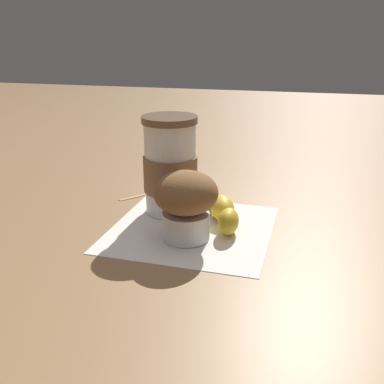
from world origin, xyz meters
The scene contains 6 objects.
ground_plane centered at (0.00, 0.00, 0.00)m, with size 3.00×3.00×0.00m, color #936D47.
paper_napkin centered at (0.00, 0.00, 0.00)m, with size 0.22×0.22×0.00m, color white.
coffee_cup centered at (-0.05, 0.05, 0.07)m, with size 0.08×0.08×0.15m.
muffin centered at (0.00, -0.03, 0.05)m, with size 0.09×0.09×0.09m.
banana centered at (0.03, 0.04, 0.02)m, with size 0.09×0.14×0.04m.
wooden_stirrer centered at (-0.11, 0.12, 0.00)m, with size 0.11×0.01×0.00m, color tan.
Camera 1 is at (0.14, -0.56, 0.27)m, focal length 42.00 mm.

